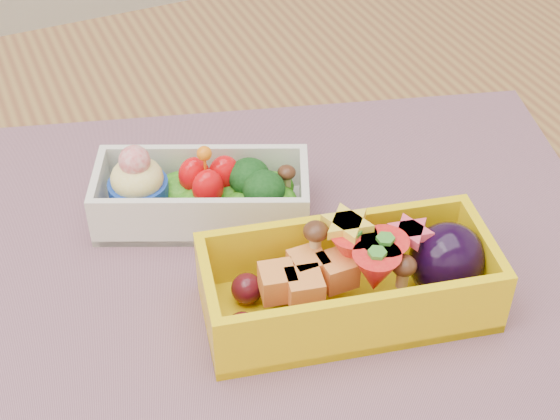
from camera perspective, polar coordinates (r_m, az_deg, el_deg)
name	(u,v)px	position (r m, az deg, el deg)	size (l,w,h in m)	color
table	(284,334)	(0.68, 0.29, -8.47)	(1.20, 0.80, 0.75)	brown
placemat	(273,258)	(0.59, -0.47, -3.32)	(0.49, 0.38, 0.00)	#855C69
bento_white	(201,194)	(0.61, -5.45, 1.12)	(0.17, 0.13, 0.06)	silver
bento_yellow	(355,280)	(0.54, 5.18, -4.77)	(0.20, 0.12, 0.06)	yellow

